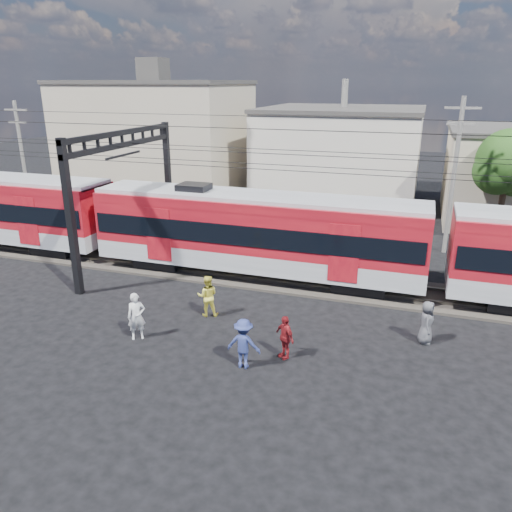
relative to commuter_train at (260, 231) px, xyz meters
name	(u,v)px	position (x,y,z in m)	size (l,w,h in m)	color
ground	(265,370)	(2.76, -8.00, -2.40)	(120.00, 120.00, 0.00)	black
track_bed	(315,283)	(2.76, 0.00, -2.34)	(70.00, 3.40, 0.12)	#2D2823
rail_near	(311,286)	(2.76, -0.75, -2.22)	(70.00, 0.12, 0.12)	#59544C
rail_far	(318,275)	(2.76, 0.75, -2.22)	(70.00, 0.12, 0.12)	#59544C
commuter_train	(260,231)	(0.00, 0.00, 0.00)	(50.30, 3.08, 4.17)	black
catenary	(148,168)	(-5.89, 0.00, 2.73)	(70.00, 9.30, 7.52)	black
building_west	(158,139)	(-14.24, 16.00, 2.25)	(14.28, 10.20, 9.30)	tan
building_midwest	(341,154)	(0.76, 19.00, 1.25)	(12.24, 12.24, 7.30)	beige
utility_pole_mid	(454,173)	(8.76, 7.00, 2.13)	(1.80, 0.24, 8.50)	slate
utility_pole_west	(23,157)	(-19.24, 6.00, 1.88)	(1.80, 0.24, 8.00)	slate
tree_near	(511,165)	(11.95, 10.09, 2.26)	(3.82, 3.64, 6.72)	#382619
pedestrian_a	(136,316)	(-2.47, -7.36, -1.49)	(0.66, 0.43, 1.81)	silver
pedestrian_b	(207,296)	(-0.74, -4.72, -1.53)	(0.85, 0.66, 1.75)	#DBD044
pedestrian_c	(244,344)	(2.01, -8.00, -1.51)	(1.15, 0.66, 1.77)	navy
pedestrian_d	(285,337)	(3.16, -6.95, -1.60)	(0.94, 0.39, 1.60)	maroon
pedestrian_e	(427,322)	(7.83, -4.28, -1.57)	(0.81, 0.53, 1.66)	#494A4E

